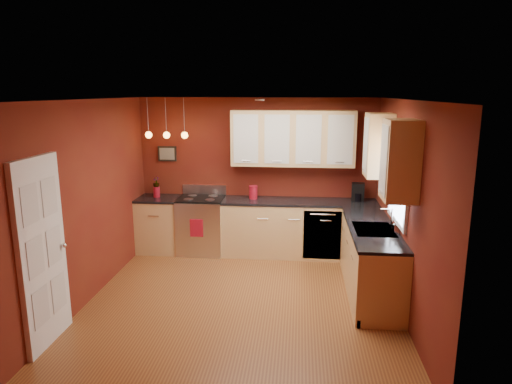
# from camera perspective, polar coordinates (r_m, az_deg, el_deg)

# --- Properties ---
(floor) EXTENTS (4.20, 4.20, 0.00)m
(floor) POSITION_cam_1_polar(r_m,az_deg,el_deg) (6.18, -1.74, -13.38)
(floor) COLOR brown
(floor) RESTS_ON ground
(ceiling) EXTENTS (4.00, 4.20, 0.02)m
(ceiling) POSITION_cam_1_polar(r_m,az_deg,el_deg) (5.57, -1.92, 11.48)
(ceiling) COLOR beige
(ceiling) RESTS_ON wall_back
(wall_back) EXTENTS (4.00, 0.02, 2.60)m
(wall_back) POSITION_cam_1_polar(r_m,az_deg,el_deg) (7.78, 0.14, 2.13)
(wall_back) COLOR maroon
(wall_back) RESTS_ON floor
(wall_front) EXTENTS (4.00, 0.02, 2.60)m
(wall_front) POSITION_cam_1_polar(r_m,az_deg,el_deg) (3.76, -5.93, -9.37)
(wall_front) COLOR maroon
(wall_front) RESTS_ON floor
(wall_left) EXTENTS (0.02, 4.20, 2.60)m
(wall_left) POSITION_cam_1_polar(r_m,az_deg,el_deg) (6.31, -20.15, -1.09)
(wall_left) COLOR maroon
(wall_left) RESTS_ON floor
(wall_right) EXTENTS (0.02, 4.20, 2.60)m
(wall_right) POSITION_cam_1_polar(r_m,az_deg,el_deg) (5.84, 18.06, -1.99)
(wall_right) COLOR maroon
(wall_right) RESTS_ON floor
(base_cabinets_back_left) EXTENTS (0.70, 0.60, 0.90)m
(base_cabinets_back_left) POSITION_cam_1_polar(r_m,az_deg,el_deg) (8.01, -11.93, -4.09)
(base_cabinets_back_left) COLOR tan
(base_cabinets_back_left) RESTS_ON floor
(base_cabinets_back_right) EXTENTS (2.54, 0.60, 0.90)m
(base_cabinets_back_right) POSITION_cam_1_polar(r_m,az_deg,el_deg) (7.66, 5.39, -4.65)
(base_cabinets_back_right) COLOR tan
(base_cabinets_back_right) RESTS_ON floor
(base_cabinets_right) EXTENTS (0.60, 2.10, 0.90)m
(base_cabinets_right) POSITION_cam_1_polar(r_m,az_deg,el_deg) (6.45, 14.07, -8.29)
(base_cabinets_right) COLOR tan
(base_cabinets_right) RESTS_ON floor
(counter_back_left) EXTENTS (0.70, 0.62, 0.04)m
(counter_back_left) POSITION_cam_1_polar(r_m,az_deg,el_deg) (7.90, -12.08, -0.81)
(counter_back_left) COLOR black
(counter_back_left) RESTS_ON base_cabinets_back_left
(counter_back_right) EXTENTS (2.54, 0.62, 0.04)m
(counter_back_right) POSITION_cam_1_polar(r_m,az_deg,el_deg) (7.53, 5.46, -1.23)
(counter_back_right) COLOR black
(counter_back_right) RESTS_ON base_cabinets_back_right
(counter_right) EXTENTS (0.62, 2.10, 0.04)m
(counter_right) POSITION_cam_1_polar(r_m,az_deg,el_deg) (6.31, 14.30, -4.29)
(counter_right) COLOR black
(counter_right) RESTS_ON base_cabinets_right
(gas_range) EXTENTS (0.76, 0.64, 1.11)m
(gas_range) POSITION_cam_1_polar(r_m,az_deg,el_deg) (7.82, -6.81, -4.07)
(gas_range) COLOR silver
(gas_range) RESTS_ON floor
(dishwasher_front) EXTENTS (0.60, 0.02, 0.80)m
(dishwasher_front) POSITION_cam_1_polar(r_m,az_deg,el_deg) (7.39, 8.26, -5.36)
(dishwasher_front) COLOR silver
(dishwasher_front) RESTS_ON base_cabinets_back_right
(sink) EXTENTS (0.50, 0.70, 0.33)m
(sink) POSITION_cam_1_polar(r_m,az_deg,el_deg) (6.17, 14.52, -4.73)
(sink) COLOR gray
(sink) RESTS_ON counter_right
(window) EXTENTS (0.06, 1.02, 1.22)m
(window) POSITION_cam_1_polar(r_m,az_deg,el_deg) (6.04, 17.47, 2.29)
(window) COLOR white
(window) RESTS_ON wall_right
(door_left_wall) EXTENTS (0.12, 0.82, 2.05)m
(door_left_wall) POSITION_cam_1_polar(r_m,az_deg,el_deg) (5.35, -25.13, -6.93)
(door_left_wall) COLOR white
(door_left_wall) RESTS_ON floor
(upper_cabinets_back) EXTENTS (2.00, 0.35, 0.90)m
(upper_cabinets_back) POSITION_cam_1_polar(r_m,az_deg,el_deg) (7.48, 4.63, 6.71)
(upper_cabinets_back) COLOR tan
(upper_cabinets_back) RESTS_ON wall_back
(upper_cabinets_right) EXTENTS (0.35, 1.95, 0.90)m
(upper_cabinets_right) POSITION_cam_1_polar(r_m,az_deg,el_deg) (6.00, 16.18, 4.83)
(upper_cabinets_right) COLOR tan
(upper_cabinets_right) RESTS_ON wall_right
(wall_picture) EXTENTS (0.32, 0.03, 0.26)m
(wall_picture) POSITION_cam_1_polar(r_m,az_deg,el_deg) (8.00, -11.03, 4.72)
(wall_picture) COLOR black
(wall_picture) RESTS_ON wall_back
(pendant_lights) EXTENTS (0.71, 0.11, 0.66)m
(pendant_lights) POSITION_cam_1_polar(r_m,az_deg,el_deg) (7.62, -11.12, 7.06)
(pendant_lights) COLOR gray
(pendant_lights) RESTS_ON ceiling
(red_canister) EXTENTS (0.15, 0.15, 0.22)m
(red_canister) POSITION_cam_1_polar(r_m,az_deg,el_deg) (7.59, -0.35, -0.04)
(red_canister) COLOR maroon
(red_canister) RESTS_ON counter_back_right
(red_vase) EXTENTS (0.11, 0.11, 0.18)m
(red_vase) POSITION_cam_1_polar(r_m,az_deg,el_deg) (7.91, -12.32, 0.01)
(red_vase) COLOR maroon
(red_vase) RESTS_ON counter_back_left
(flowers) EXTENTS (0.14, 0.14, 0.19)m
(flowers) POSITION_cam_1_polar(r_m,az_deg,el_deg) (7.88, -12.38, 1.17)
(flowers) COLOR maroon
(flowers) RESTS_ON red_vase
(coffee_maker) EXTENTS (0.22, 0.22, 0.29)m
(coffee_maker) POSITION_cam_1_polar(r_m,az_deg,el_deg) (7.64, 12.64, -0.09)
(coffee_maker) COLOR black
(coffee_maker) RESTS_ON counter_back_right
(soap_pump) EXTENTS (0.09, 0.09, 0.17)m
(soap_pump) POSITION_cam_1_polar(r_m,az_deg,el_deg) (6.06, 17.08, -4.12)
(soap_pump) COLOR white
(soap_pump) RESTS_ON counter_right
(dish_towel) EXTENTS (0.21, 0.01, 0.29)m
(dish_towel) POSITION_cam_1_polar(r_m,az_deg,el_deg) (7.50, -7.45, -4.50)
(dish_towel) COLOR maroon
(dish_towel) RESTS_ON gas_range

